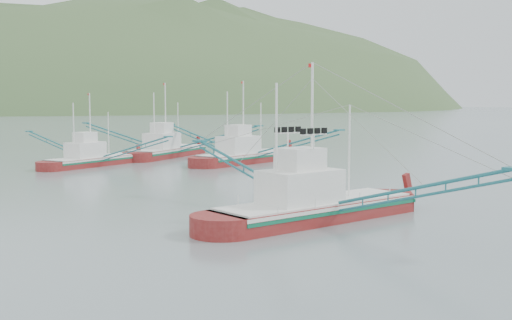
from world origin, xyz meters
TOP-DOWN VIEW (x-y plane):
  - ground at (0.00, 0.00)m, footprint 1200.00×1200.00m
  - main_boat at (-1.20, -1.48)m, footprint 14.54×26.25m
  - bg_boat_right at (17.82, 31.03)m, footprint 14.94×25.77m
  - bg_boat_far at (1.84, 39.00)m, footprint 12.66×21.48m
  - bg_boat_extra at (14.53, 43.95)m, footprint 17.16×24.16m
  - headland_right at (240.00, 430.00)m, footprint 684.00×432.00m

SIDE VIEW (x-z plane):
  - ground at x=0.00m, z-range 0.00..0.00m
  - headland_right at x=240.00m, z-range -153.00..153.00m
  - main_boat at x=-1.20m, z-range -3.79..6.83m
  - bg_boat_far at x=1.84m, z-range -2.73..6.28m
  - bg_boat_right at x=17.82m, z-range -3.39..7.20m
  - bg_boat_extra at x=14.53m, z-range -3.08..7.51m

